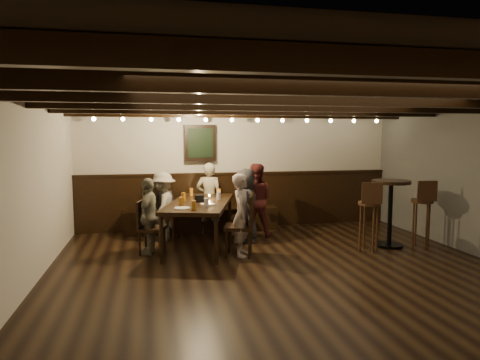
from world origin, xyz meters
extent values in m
plane|color=black|center=(0.00, 0.00, 0.00)|extent=(7.00, 7.00, 0.00)
plane|color=black|center=(0.00, 0.00, 2.40)|extent=(7.00, 7.00, 0.00)
plane|color=silver|center=(0.00, 3.50, 1.20)|extent=(6.50, 0.00, 6.50)
plane|color=silver|center=(-3.25, 0.00, 1.20)|extent=(0.00, 7.00, 7.00)
cube|color=black|center=(0.00, 3.46, 0.55)|extent=(6.50, 0.08, 1.10)
cube|color=black|center=(-0.80, 3.20, 0.23)|extent=(3.00, 0.45, 0.45)
cube|color=black|center=(-0.80, 3.40, 1.75)|extent=(0.62, 0.12, 0.72)
cube|color=black|center=(-0.80, 3.33, 1.75)|extent=(0.50, 0.02, 0.58)
cube|color=black|center=(0.00, -2.90, 2.31)|extent=(6.50, 0.10, 0.16)
cube|color=black|center=(0.00, -1.74, 2.31)|extent=(6.50, 0.10, 0.16)
cube|color=black|center=(0.00, -0.58, 2.31)|extent=(6.50, 0.10, 0.16)
cube|color=black|center=(0.00, 0.58, 2.31)|extent=(6.50, 0.10, 0.16)
cube|color=black|center=(0.00, 1.74, 2.31)|extent=(6.50, 0.10, 0.16)
cube|color=black|center=(0.00, 2.90, 2.31)|extent=(6.50, 0.10, 0.16)
sphere|color=#FFE099|center=(-2.75, 2.88, 2.19)|extent=(0.07, 0.07, 0.07)
sphere|color=#FFE099|center=(-1.38, 2.88, 2.19)|extent=(0.07, 0.07, 0.07)
sphere|color=#FFE099|center=(0.00, 2.88, 2.19)|extent=(0.07, 0.07, 0.07)
sphere|color=#FFE099|center=(1.38, 2.88, 2.19)|extent=(0.07, 0.07, 0.07)
sphere|color=#FFE099|center=(2.75, 2.88, 2.19)|extent=(0.07, 0.07, 0.07)
cube|color=black|center=(-0.98, 1.98, 0.75)|extent=(1.49, 2.27, 0.06)
cylinder|color=black|center=(-1.64, 1.15, 0.36)|extent=(0.06, 0.06, 0.72)
cylinder|color=black|center=(-1.09, 3.04, 0.36)|extent=(0.06, 0.06, 0.72)
cylinder|color=black|center=(-0.86, 0.93, 0.36)|extent=(0.06, 0.06, 0.72)
cylinder|color=black|center=(-0.31, 2.82, 0.36)|extent=(0.06, 0.06, 0.72)
cube|color=black|center=(-1.52, 2.61, 0.46)|extent=(0.55, 0.55, 0.05)
cube|color=black|center=(-1.71, 2.67, 0.73)|extent=(0.16, 0.44, 0.49)
cube|color=black|center=(-1.77, 1.75, 0.41)|extent=(0.49, 0.49, 0.05)
cube|color=black|center=(-1.94, 1.80, 0.65)|extent=(0.15, 0.39, 0.43)
cube|color=black|center=(-0.18, 2.22, 0.43)|extent=(0.51, 0.51, 0.05)
cube|color=black|center=(0.00, 2.17, 0.68)|extent=(0.15, 0.41, 0.45)
cube|color=black|center=(-0.43, 1.36, 0.46)|extent=(0.55, 0.55, 0.05)
cube|color=black|center=(-0.24, 1.30, 0.72)|extent=(0.16, 0.43, 0.48)
imported|color=black|center=(-1.59, 3.10, 0.59)|extent=(0.66, 0.52, 1.19)
imported|color=gray|center=(-0.68, 2.99, 0.69)|extent=(0.58, 0.46, 1.38)
imported|color=maroon|center=(0.14, 2.60, 0.69)|extent=(0.79, 0.69, 1.38)
imported|color=gray|center=(-1.57, 2.63, 0.62)|extent=(0.67, 0.90, 1.25)
imported|color=gray|center=(-1.82, 1.76, 0.62)|extent=(0.49, 0.78, 1.23)
imported|color=#28282B|center=(-0.13, 2.21, 0.66)|extent=(0.58, 0.74, 1.32)
imported|color=#A29089|center=(-0.38, 1.34, 0.65)|extent=(0.43, 0.54, 1.31)
cylinder|color=#BF7219|center=(-1.05, 2.73, 0.85)|extent=(0.07, 0.07, 0.14)
cylinder|color=#BF7219|center=(-0.55, 2.54, 0.85)|extent=(0.07, 0.07, 0.14)
cylinder|color=#BF7219|center=(-1.24, 2.16, 0.85)|extent=(0.07, 0.07, 0.14)
cylinder|color=silver|center=(-0.63, 2.09, 0.85)|extent=(0.07, 0.07, 0.14)
cylinder|color=#BF7219|center=(-1.31, 1.61, 0.85)|extent=(0.07, 0.07, 0.14)
cylinder|color=silver|center=(-0.94, 1.40, 0.85)|extent=(0.07, 0.07, 0.14)
cylinder|color=#BF7219|center=(-1.15, 1.20, 0.85)|extent=(0.07, 0.07, 0.14)
cylinder|color=white|center=(-1.31, 1.35, 0.79)|extent=(0.24, 0.24, 0.01)
cylinder|color=white|center=(-0.89, 1.65, 0.79)|extent=(0.24, 0.24, 0.01)
cube|color=black|center=(-0.99, 1.94, 0.84)|extent=(0.15, 0.10, 0.12)
cylinder|color=beige|center=(-0.78, 2.24, 0.81)|extent=(0.05, 0.05, 0.05)
cylinder|color=black|center=(2.22, 1.38, 0.02)|extent=(0.47, 0.47, 0.04)
cylinder|color=black|center=(2.22, 1.38, 0.56)|extent=(0.08, 0.08, 1.07)
cylinder|color=black|center=(2.22, 1.38, 1.11)|extent=(0.64, 0.64, 0.05)
cylinder|color=#392212|center=(1.72, 1.18, 0.79)|extent=(0.36, 0.36, 0.05)
cube|color=#392212|center=(1.67, 1.02, 0.99)|extent=(0.32, 0.12, 0.34)
cylinder|color=#392212|center=(2.72, 1.23, 0.79)|extent=(0.36, 0.36, 0.05)
cube|color=#392212|center=(2.69, 1.06, 0.99)|extent=(0.32, 0.09, 0.34)
camera|label=1|loc=(-1.76, -5.15, 1.90)|focal=32.00mm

